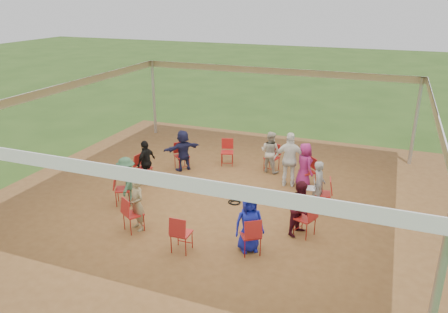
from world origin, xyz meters
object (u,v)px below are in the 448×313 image
(chair_9, at_px, (250,235))
(laptop, at_px, (313,186))
(person_seated_1, at_px, (304,165))
(chair_0, at_px, (323,194))
(cable_coil, at_px, (235,202))
(chair_1, at_px, (307,172))
(chair_7, at_px, (133,214))
(person_seated_2, at_px, (270,152))
(chair_3, at_px, (227,152))
(chair_10, at_px, (305,219))
(person_seated_3, at_px, (183,150))
(chair_8, at_px, (181,233))
(chair_5, at_px, (144,169))
(person_seated_5, at_px, (127,181))
(chair_2, at_px, (272,158))
(person_seated_8, at_px, (301,208))
(chair_4, at_px, (182,156))
(person_seated_7, at_px, (249,223))
(person_seated_4, at_px, (146,162))
(chair_6, at_px, (123,189))
(standing_person, at_px, (290,160))
(person_seated_0, at_px, (319,185))
(person_seated_6, at_px, (137,204))

(chair_9, distance_m, laptop, 2.86)
(chair_9, height_order, person_seated_1, person_seated_1)
(chair_0, height_order, chair_9, same)
(cable_coil, relative_size, laptop, 1.06)
(chair_1, xyz_separation_m, chair_7, (-3.46, -4.25, 0.00))
(person_seated_2, distance_m, cable_coil, 2.71)
(chair_3, relative_size, laptop, 2.31)
(chair_9, bearing_deg, chair_10, 16.36)
(chair_0, bearing_deg, person_seated_3, 66.03)
(laptop, bearing_deg, chair_8, 133.52)
(chair_5, distance_m, person_seated_5, 1.55)
(chair_2, bearing_deg, person_seated_8, 129.81)
(chair_4, height_order, person_seated_8, person_seated_8)
(chair_0, xyz_separation_m, chair_2, (-2.03, 2.20, 0.00))
(chair_10, bearing_deg, cable_coil, 87.46)
(chair_2, relative_size, person_seated_2, 0.65)
(chair_9, distance_m, person_seated_5, 4.10)
(chair_5, xyz_separation_m, person_seated_5, (0.38, -1.48, 0.25))
(person_seated_1, relative_size, person_seated_7, 1.00)
(cable_coil, distance_m, laptop, 2.22)
(chair_9, height_order, laptop, chair_9)
(person_seated_8, bearing_deg, cable_coil, 87.33)
(person_seated_2, relative_size, person_seated_7, 1.00)
(chair_10, bearing_deg, person_seated_5, 113.97)
(cable_coil, xyz_separation_m, laptop, (2.07, 0.47, 0.63))
(chair_4, relative_size, cable_coil, 2.19)
(person_seated_8, bearing_deg, person_seated_4, 98.18)
(chair_1, relative_size, chair_5, 1.00)
(chair_6, height_order, chair_7, same)
(chair_2, bearing_deg, person_seated_3, 34.70)
(person_seated_3, xyz_separation_m, standing_person, (3.58, 0.01, 0.16))
(person_seated_3, xyz_separation_m, person_seated_8, (4.49, -2.70, 0.00))
(person_seated_1, xyz_separation_m, person_seated_3, (-4.00, -0.12, 0.00))
(person_seated_4, relative_size, person_seated_7, 1.00)
(chair_4, height_order, laptop, chair_4)
(chair_10, distance_m, person_seated_7, 1.55)
(chair_9, height_order, person_seated_7, person_seated_7)
(person_seated_7, bearing_deg, cable_coil, 83.08)
(chair_4, relative_size, person_seated_2, 0.65)
(chair_7, xyz_separation_m, person_seated_8, (3.87, 1.34, 0.25))
(person_seated_0, distance_m, person_seated_3, 4.82)
(chair_3, height_order, chair_9, same)
(person_seated_5, distance_m, standing_person, 4.83)
(chair_6, xyz_separation_m, chair_7, (1.06, -1.15, 0.00))
(chair_1, height_order, chair_4, same)
(chair_8, distance_m, cable_coil, 2.77)
(chair_0, distance_m, person_seated_0, 0.27)
(person_seated_2, xyz_separation_m, person_seated_6, (-2.03, -4.83, 0.00))
(chair_4, distance_m, chair_6, 2.99)
(person_seated_6, distance_m, person_seated_7, 2.86)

